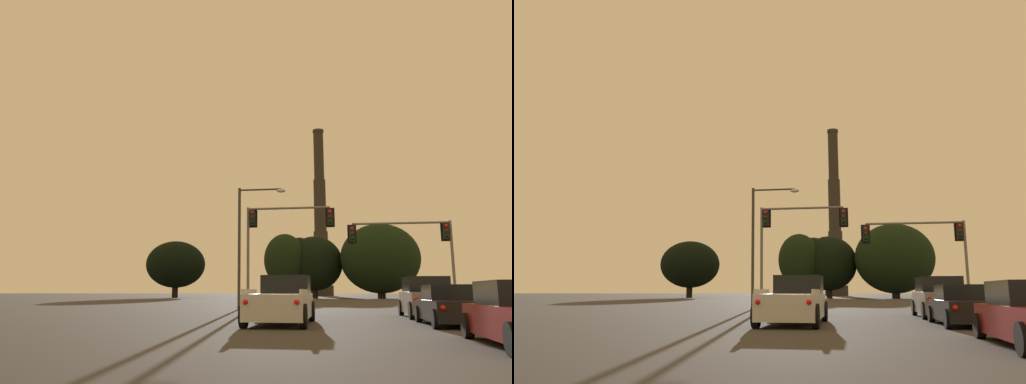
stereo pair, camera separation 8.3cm
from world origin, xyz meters
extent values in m
cube|color=gray|center=(3.25, 22.33, 0.68)|extent=(1.98, 4.82, 0.95)
cube|color=black|center=(3.26, 22.45, 1.51)|extent=(1.81, 2.82, 0.70)
cylinder|color=black|center=(2.34, 24.27, 0.38)|extent=(0.23, 0.76, 0.76)
cylinder|color=black|center=(4.22, 24.25, 0.38)|extent=(0.23, 0.76, 0.76)
cylinder|color=black|center=(2.29, 20.42, 0.38)|extent=(0.23, 0.76, 0.76)
cylinder|color=black|center=(4.17, 20.40, 0.38)|extent=(0.23, 0.76, 0.76)
sphere|color=red|center=(2.44, 19.92, 0.89)|extent=(0.17, 0.17, 0.17)
sphere|color=red|center=(4.00, 19.90, 0.89)|extent=(0.17, 0.17, 0.17)
cube|color=black|center=(3.14, 16.71, 0.53)|extent=(1.87, 4.63, 0.70)
cube|color=black|center=(3.14, 16.94, 1.15)|extent=(1.65, 2.22, 0.55)
cylinder|color=black|center=(2.29, 18.63, 0.32)|extent=(0.23, 0.64, 0.64)
cylinder|color=black|center=(4.05, 18.60, 0.32)|extent=(0.23, 0.64, 0.64)
cylinder|color=black|center=(2.23, 14.83, 0.32)|extent=(0.23, 0.64, 0.64)
cylinder|color=black|center=(3.99, 14.80, 0.32)|extent=(0.23, 0.64, 0.64)
sphere|color=red|center=(2.39, 14.40, 0.68)|extent=(0.17, 0.17, 0.17)
sphere|color=red|center=(3.83, 14.38, 0.68)|extent=(0.17, 0.17, 0.17)
cube|color=#0F3823|center=(-3.43, 22.95, 0.53)|extent=(1.93, 4.65, 0.70)
cube|color=black|center=(-3.42, 23.18, 1.15)|extent=(1.68, 2.25, 0.55)
cylinder|color=black|center=(-4.25, 24.88, 0.32)|extent=(0.24, 0.65, 0.64)
cylinder|color=black|center=(-2.49, 24.83, 0.32)|extent=(0.24, 0.65, 0.64)
cylinder|color=black|center=(-4.36, 21.08, 0.32)|extent=(0.24, 0.65, 0.64)
cylinder|color=black|center=(-2.60, 21.03, 0.32)|extent=(0.24, 0.65, 0.64)
sphere|color=red|center=(-4.21, 20.66, 0.68)|extent=(0.17, 0.17, 0.17)
sphere|color=red|center=(-2.78, 20.61, 0.68)|extent=(0.17, 0.17, 0.17)
cube|color=silver|center=(-2.91, 16.42, 0.66)|extent=(2.09, 5.43, 0.88)
cube|color=black|center=(-2.88, 18.18, 1.46)|extent=(1.87, 1.83, 0.72)
cube|color=silver|center=(-3.87, 15.05, 1.18)|extent=(0.14, 2.43, 0.16)
cube|color=silver|center=(-1.99, 15.02, 1.18)|extent=(0.14, 2.43, 0.16)
cylinder|color=black|center=(-3.85, 18.64, 0.40)|extent=(0.23, 0.80, 0.80)
cylinder|color=black|center=(-1.89, 18.61, 0.40)|extent=(0.23, 0.80, 0.80)
cylinder|color=black|center=(-3.93, 14.24, 0.40)|extent=(0.23, 0.80, 0.80)
cylinder|color=black|center=(-1.97, 14.21, 0.40)|extent=(0.23, 0.80, 0.80)
sphere|color=red|center=(-3.77, 13.72, 0.85)|extent=(0.17, 0.17, 0.17)
sphere|color=red|center=(-2.13, 13.69, 0.85)|extent=(0.17, 0.17, 0.17)
cylinder|color=black|center=(2.40, 11.62, 0.32)|extent=(0.24, 0.65, 0.64)
cylinder|color=black|center=(2.28, 7.82, 0.32)|extent=(0.24, 0.65, 0.64)
cylinder|color=slate|center=(6.46, 30.71, 2.81)|extent=(0.18, 0.18, 5.62)
cylinder|color=black|center=(6.46, 30.71, 0.05)|extent=(0.40, 0.40, 0.10)
cube|color=black|center=(6.17, 30.71, 4.95)|extent=(0.34, 0.34, 1.04)
cube|color=black|center=(6.17, 30.89, 4.95)|extent=(0.58, 0.03, 1.25)
sphere|color=red|center=(6.17, 30.52, 5.27)|extent=(0.22, 0.22, 0.22)
sphere|color=#352604|center=(6.17, 30.52, 4.95)|extent=(0.22, 0.22, 0.22)
sphere|color=black|center=(6.17, 30.52, 4.63)|extent=(0.22, 0.22, 0.22)
cylinder|color=slate|center=(3.38, 30.71, 5.52)|extent=(6.16, 0.14, 0.14)
sphere|color=slate|center=(6.46, 30.71, 5.52)|extent=(0.18, 0.18, 0.18)
cube|color=black|center=(0.29, 30.71, 4.88)|extent=(0.34, 0.34, 1.04)
cube|color=black|center=(0.29, 30.89, 4.88)|extent=(0.58, 0.03, 1.25)
sphere|color=red|center=(0.29, 30.52, 5.20)|extent=(0.22, 0.22, 0.22)
sphere|color=#352604|center=(0.29, 30.52, 4.88)|extent=(0.22, 0.22, 0.22)
sphere|color=black|center=(0.29, 30.52, 4.56)|extent=(0.22, 0.22, 0.22)
cylinder|color=slate|center=(-6.35, 29.29, 3.27)|extent=(0.18, 0.18, 6.54)
cylinder|color=black|center=(-6.35, 29.29, 0.05)|extent=(0.40, 0.40, 0.10)
cube|color=black|center=(-6.06, 29.29, 5.87)|extent=(0.34, 0.34, 1.04)
cube|color=black|center=(-6.06, 29.47, 5.87)|extent=(0.58, 0.03, 1.25)
sphere|color=red|center=(-6.06, 29.10, 6.20)|extent=(0.22, 0.22, 0.22)
sphere|color=#352604|center=(-6.06, 29.10, 5.87)|extent=(0.22, 0.22, 0.22)
sphere|color=black|center=(-6.06, 29.10, 5.55)|extent=(0.22, 0.22, 0.22)
cylinder|color=slate|center=(-3.72, 29.29, 6.44)|extent=(5.26, 0.14, 0.14)
sphere|color=slate|center=(-6.35, 29.29, 6.44)|extent=(0.18, 0.18, 0.18)
cube|color=black|center=(-1.09, 29.29, 5.80)|extent=(0.34, 0.34, 1.04)
cube|color=black|center=(-1.09, 29.47, 5.80)|extent=(0.58, 0.03, 1.25)
sphere|color=red|center=(-1.09, 29.10, 6.13)|extent=(0.22, 0.22, 0.22)
sphere|color=#352604|center=(-1.09, 29.10, 5.80)|extent=(0.22, 0.22, 0.22)
sphere|color=black|center=(-1.09, 29.10, 5.48)|extent=(0.22, 0.22, 0.22)
cylinder|color=#38383A|center=(-7.34, 31.49, 4.16)|extent=(0.20, 0.20, 8.32)
cylinder|color=#38383A|center=(-5.88, 31.49, 8.17)|extent=(2.93, 0.12, 0.12)
sphere|color=#38383A|center=(-7.34, 31.49, 8.17)|extent=(0.20, 0.20, 0.20)
ellipsoid|color=silver|center=(-4.41, 31.49, 8.05)|extent=(0.64, 0.36, 0.26)
cylinder|color=#2B2722|center=(-4.16, 133.86, 1.38)|extent=(6.14, 6.14, 2.76)
cylinder|color=#332D28|center=(-4.16, 133.86, 9.98)|extent=(3.84, 3.84, 14.44)
cylinder|color=#332D28|center=(-4.16, 133.86, 24.42)|extent=(3.30, 3.30, 14.44)
cylinder|color=#332D28|center=(-4.16, 133.86, 38.86)|extent=(2.76, 2.76, 14.44)
cylinder|color=#38322C|center=(-4.16, 133.86, 45.72)|extent=(3.10, 3.10, 0.70)
cylinder|color=black|center=(-30.71, 90.12, 1.48)|extent=(1.13, 1.13, 2.96)
ellipsoid|color=black|center=(-30.71, 90.12, 6.26)|extent=(11.28, 10.16, 8.80)
cylinder|color=black|center=(-7.07, 88.89, 1.37)|extent=(0.76, 0.76, 2.75)
ellipsoid|color=black|center=(-7.07, 88.89, 6.23)|extent=(7.59, 6.83, 9.29)
cylinder|color=black|center=(-9.48, 86.52, 1.61)|extent=(0.74, 0.74, 3.22)
ellipsoid|color=black|center=(-9.48, 86.52, 6.69)|extent=(7.41, 6.67, 9.25)
cylinder|color=black|center=(6.99, 86.25, 1.16)|extent=(1.36, 1.36, 2.33)
ellipsoid|color=black|center=(6.99, 86.25, 6.80)|extent=(13.55, 12.20, 11.93)
cylinder|color=black|center=(-4.34, 88.54, 1.27)|extent=(1.00, 1.00, 2.54)
ellipsoid|color=black|center=(-4.34, 88.54, 6.16)|extent=(10.04, 9.04, 9.67)
camera|label=1|loc=(-0.96, -2.29, 1.18)|focal=35.00mm
camera|label=2|loc=(-0.88, -2.28, 1.18)|focal=35.00mm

